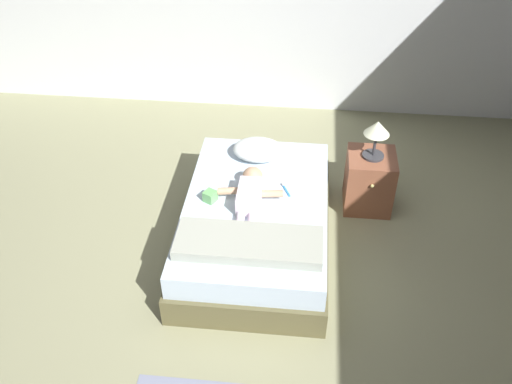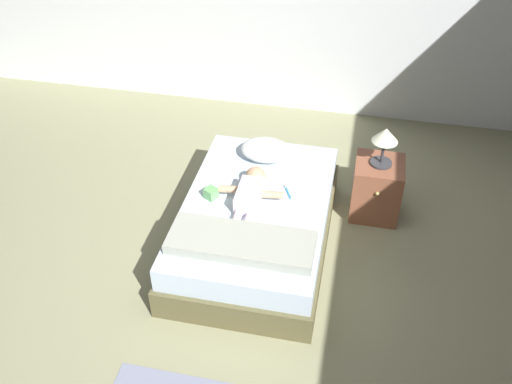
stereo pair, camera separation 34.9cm
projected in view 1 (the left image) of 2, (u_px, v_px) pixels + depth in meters
ground_plane at (220, 312)px, 4.02m from camera, size 8.00×8.00×0.00m
bed at (256, 224)px, 4.44m from camera, size 1.14×1.78×0.43m
pillow at (258, 150)px, 4.73m from camera, size 0.42×0.32×0.15m
baby at (250, 192)px, 4.29m from camera, size 0.51×0.63×0.16m
toothbrush at (286, 190)px, 4.41m from camera, size 0.08×0.15×0.02m
nightstand at (369, 181)px, 4.81m from camera, size 0.40×0.43×0.51m
lamp at (377, 131)px, 4.49m from camera, size 0.21×0.21×0.34m
blanket at (249, 243)px, 3.89m from camera, size 1.02×0.37×0.08m
toy_block at (210, 196)px, 4.29m from camera, size 0.12×0.12×0.09m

